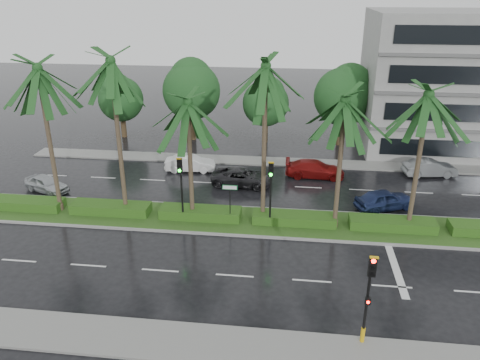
# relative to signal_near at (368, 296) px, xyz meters

# --- Properties ---
(ground) EXTENTS (120.00, 120.00, 0.00)m
(ground) POSITION_rel_signal_near_xyz_m (-6.00, 9.39, -2.50)
(ground) COLOR black
(ground) RESTS_ON ground
(near_sidewalk) EXTENTS (40.00, 2.40, 0.12)m
(near_sidewalk) POSITION_rel_signal_near_xyz_m (-6.00, -0.81, -2.44)
(near_sidewalk) COLOR slate
(near_sidewalk) RESTS_ON ground
(far_sidewalk) EXTENTS (40.00, 2.00, 0.12)m
(far_sidewalk) POSITION_rel_signal_near_xyz_m (-6.00, 21.39, -2.44)
(far_sidewalk) COLOR slate
(far_sidewalk) RESTS_ON ground
(median) EXTENTS (36.00, 4.00, 0.15)m
(median) POSITION_rel_signal_near_xyz_m (-6.00, 10.39, -2.42)
(median) COLOR gray
(median) RESTS_ON ground
(hedge) EXTENTS (35.20, 1.40, 0.60)m
(hedge) POSITION_rel_signal_near_xyz_m (-6.00, 10.39, -2.05)
(hedge) COLOR #1E4513
(hedge) RESTS_ON median
(lane_markings) EXTENTS (34.00, 13.06, 0.01)m
(lane_markings) POSITION_rel_signal_near_xyz_m (-2.96, 8.96, -2.50)
(lane_markings) COLOR silver
(lane_markings) RESTS_ON ground
(palm_row) EXTENTS (26.30, 4.20, 10.64)m
(palm_row) POSITION_rel_signal_near_xyz_m (-7.26, 10.41, 5.77)
(palm_row) COLOR #443427
(palm_row) RESTS_ON median
(signal_near) EXTENTS (0.34, 0.45, 4.36)m
(signal_near) POSITION_rel_signal_near_xyz_m (0.00, 0.00, 0.00)
(signal_near) COLOR black
(signal_near) RESTS_ON near_sidewalk
(signal_median_left) EXTENTS (0.34, 0.42, 4.36)m
(signal_median_left) POSITION_rel_signal_near_xyz_m (-10.00, 9.69, 0.49)
(signal_median_left) COLOR black
(signal_median_left) RESTS_ON median
(signal_median_right) EXTENTS (0.34, 0.42, 4.36)m
(signal_median_right) POSITION_rel_signal_near_xyz_m (-4.50, 9.69, 0.49)
(signal_median_right) COLOR black
(signal_median_right) RESTS_ON median
(street_sign) EXTENTS (0.95, 0.09, 2.60)m
(street_sign) POSITION_rel_signal_near_xyz_m (-7.00, 9.87, -0.38)
(street_sign) COLOR black
(street_sign) RESTS_ON median
(bg_trees) EXTENTS (32.52, 5.43, 7.84)m
(bg_trees) POSITION_rel_signal_near_xyz_m (-5.60, 26.98, 2.09)
(bg_trees) COLOR #3D311C
(bg_trees) RESTS_ON ground
(building) EXTENTS (16.00, 10.00, 12.00)m
(building) POSITION_rel_signal_near_xyz_m (11.00, 27.39, 3.50)
(building) COLOR gray
(building) RESTS_ON ground
(car_silver) EXTENTS (2.78, 3.88, 1.23)m
(car_silver) POSITION_rel_signal_near_xyz_m (-21.02, 13.39, -1.89)
(car_silver) COLOR #AEB3B6
(car_silver) RESTS_ON ground
(car_white) EXTENTS (1.76, 4.11, 1.32)m
(car_white) POSITION_rel_signal_near_xyz_m (-11.50, 18.64, -1.84)
(car_white) COLOR white
(car_white) RESTS_ON ground
(car_darkgrey) EXTENTS (2.36, 4.68, 1.27)m
(car_darkgrey) POSITION_rel_signal_near_xyz_m (-7.00, 16.24, -1.87)
(car_darkgrey) COLOR #242427
(car_darkgrey) RESTS_ON ground
(car_red) EXTENTS (1.90, 4.60, 1.33)m
(car_red) POSITION_rel_signal_near_xyz_m (-1.50, 18.56, -1.84)
(car_red) COLOR maroon
(car_red) RESTS_ON ground
(car_blue) EXTENTS (3.13, 4.35, 1.37)m
(car_blue) POSITION_rel_signal_near_xyz_m (3.00, 13.39, -1.82)
(car_blue) COLOR navy
(car_blue) RESTS_ON ground
(car_grey) EXTENTS (2.09, 4.29, 1.35)m
(car_grey) POSITION_rel_signal_near_xyz_m (7.50, 19.80, -1.83)
(car_grey) COLOR slate
(car_grey) RESTS_ON ground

